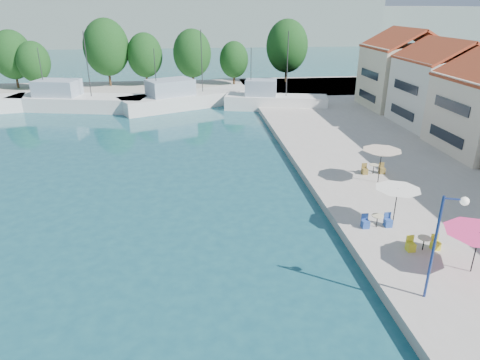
{
  "coord_description": "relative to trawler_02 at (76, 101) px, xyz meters",
  "views": [
    {
      "loc": [
        -2.41,
        -0.97,
        12.85
      ],
      "look_at": [
        0.62,
        26.0,
        1.66
      ],
      "focal_mm": 32.0,
      "sensor_mm": 36.0,
      "label": 1
    }
  ],
  "objects": [
    {
      "name": "building_06",
      "position": [
        41.58,
        -5.66,
        4.43
      ],
      "size": [
        9.0,
        8.8,
        10.2
      ],
      "color": "beige",
      "rests_on": "quay_right"
    },
    {
      "name": "trawler_03",
      "position": [
        14.51,
        0.22,
        -0.0
      ],
      "size": [
        19.15,
        12.54,
        10.2
      ],
      "rotation": [
        0.0,
        0.0,
        0.44
      ],
      "color": "silver",
      "rests_on": "ground"
    },
    {
      "name": "tree_05",
      "position": [
        8.0,
        13.88,
        4.27
      ],
      "size": [
        5.55,
        5.55,
        8.22
      ],
      "color": "#3F2B19",
      "rests_on": "quay_far"
    },
    {
      "name": "trawler_02",
      "position": [
        0.0,
        0.0,
        0.0
      ],
      "size": [
        18.46,
        8.3,
        10.2
      ],
      "rotation": [
        0.0,
        0.0,
        -0.21
      ],
      "color": "white",
      "rests_on": "ground"
    },
    {
      "name": "umbrella_cream",
      "position": [
        28.63,
        -29.69,
        1.8
      ],
      "size": [
        2.84,
        2.84,
        2.52
      ],
      "color": "black",
      "rests_on": "quay_right"
    },
    {
      "name": "tree_07",
      "position": [
        22.15,
        13.13,
        3.48
      ],
      "size": [
        4.63,
        4.63,
        6.85
      ],
      "color": "#3F2B19",
      "rests_on": "quay_far"
    },
    {
      "name": "building_05",
      "position": [
        41.58,
        -14.66,
        4.19
      ],
      "size": [
        8.4,
        8.8,
        9.7
      ],
      "color": "silver",
      "rests_on": "quay_right"
    },
    {
      "name": "tree_02",
      "position": [
        -11.99,
        13.7,
        4.6
      ],
      "size": [
        5.93,
        5.93,
        8.78
      ],
      "color": "#3F2B19",
      "rests_on": "quay_far"
    },
    {
      "name": "hill_east",
      "position": [
        57.58,
        123.34,
        4.93
      ],
      "size": [
        140.0,
        40.0,
        12.0
      ],
      "primitive_type": "cube",
      "color": "gray",
      "rests_on": "ground"
    },
    {
      "name": "quay_far",
      "position": [
        9.58,
        10.34,
        -0.77
      ],
      "size": [
        90.0,
        16.0,
        0.6
      ],
      "primitive_type": "cube",
      "color": "#AFA89E",
      "rests_on": "ground"
    },
    {
      "name": "trawler_04",
      "position": [
        25.74,
        -2.68,
        0.0
      ],
      "size": [
        13.64,
        6.25,
        10.2
      ],
      "rotation": [
        0.0,
        0.0,
        -0.22
      ],
      "color": "white",
      "rests_on": "ground"
    },
    {
      "name": "cafe_table_02",
      "position": [
        25.72,
        -36.29,
        -0.18
      ],
      "size": [
        1.82,
        0.7,
        0.76
      ],
      "color": "black",
      "rests_on": "quay_right"
    },
    {
      "name": "umbrella_pink",
      "position": [
        28.52,
        -41.19,
        1.47
      ],
      "size": [
        3.32,
        3.32,
        2.19
      ],
      "color": "black",
      "rests_on": "quay_right"
    },
    {
      "name": "tree_08",
      "position": [
        31.09,
        14.51,
        5.38
      ],
      "size": [
        6.84,
        6.84,
        10.13
      ],
      "color": "#3F2B19",
      "rests_on": "quay_far"
    },
    {
      "name": "tree_04",
      "position": [
        2.17,
        13.94,
        5.52
      ],
      "size": [
        7.01,
        7.01,
        10.38
      ],
      "color": "#3F2B19",
      "rests_on": "quay_far"
    },
    {
      "name": "hill_west",
      "position": [
        -12.42,
        103.34,
        6.93
      ],
      "size": [
        180.0,
        40.0,
        16.0
      ],
      "primitive_type": "cube",
      "color": "gray",
      "rests_on": "ground"
    },
    {
      "name": "cafe_table_03",
      "position": [
        28.96,
        -27.98,
        -0.18
      ],
      "size": [
        1.82,
        0.7,
        0.76
      ],
      "color": "black",
      "rests_on": "quay_right"
    },
    {
      "name": "umbrella_white",
      "position": [
        26.73,
        -36.26,
        1.7
      ],
      "size": [
        2.63,
        2.63,
        2.42
      ],
      "color": "black",
      "rests_on": "quay_right"
    },
    {
      "name": "tree_03",
      "position": [
        -8.49,
        12.09,
        3.7
      ],
      "size": [
        4.89,
        4.89,
        7.23
      ],
      "color": "#3F2B19",
      "rests_on": "quay_far"
    },
    {
      "name": "street_lamp",
      "position": [
        25.54,
        -42.9,
        3.02
      ],
      "size": [
        0.99,
        0.51,
        5.03
      ],
      "rotation": [
        0.0,
        0.0,
        -0.34
      ],
      "color": "navy",
      "rests_on": "quay_right"
    },
    {
      "name": "tree_06",
      "position": [
        15.49,
        12.38,
        4.61
      ],
      "size": [
        5.95,
        5.95,
        8.81
      ],
      "color": "#3F2B19",
      "rests_on": "quay_far"
    },
    {
      "name": "cafe_table_01",
      "position": [
        27.15,
        -39.02,
        -0.18
      ],
      "size": [
        1.82,
        0.7,
        0.76
      ],
      "color": "black",
      "rests_on": "quay_right"
    }
  ]
}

